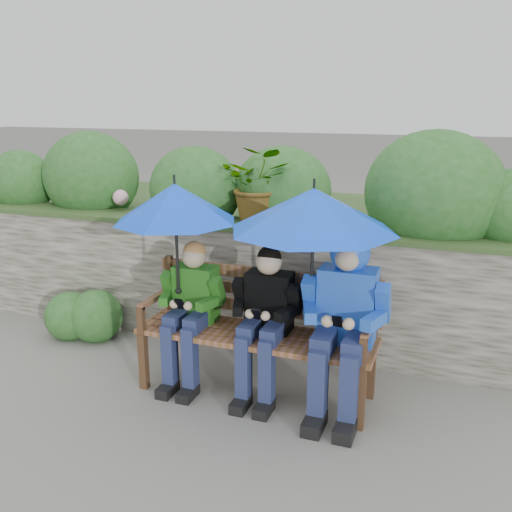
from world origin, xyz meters
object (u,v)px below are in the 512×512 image
(park_bench, at_px, (259,323))
(umbrella_right, at_px, (314,210))
(boy_left, at_px, (191,306))
(boy_right, at_px, (344,311))
(umbrella_left, at_px, (175,203))
(boy_middle, at_px, (265,315))

(park_bench, relative_size, umbrella_right, 1.51)
(boy_left, relative_size, umbrella_right, 0.95)
(park_bench, distance_m, boy_right, 0.64)
(umbrella_left, bearing_deg, boy_left, 3.27)
(boy_left, relative_size, umbrella_left, 1.20)
(umbrella_left, bearing_deg, park_bench, 7.28)
(park_bench, relative_size, umbrella_left, 1.91)
(boy_left, distance_m, boy_right, 1.11)
(park_bench, distance_m, umbrella_left, 1.01)
(park_bench, xyz_separation_m, umbrella_right, (0.38, -0.05, 0.84))
(boy_middle, xyz_separation_m, umbrella_left, (-0.65, -0.00, 0.73))
(park_bench, bearing_deg, boy_right, -6.63)
(boy_middle, bearing_deg, boy_left, 179.82)
(boy_left, height_order, umbrella_right, umbrella_right)
(park_bench, relative_size, boy_left, 1.59)
(park_bench, height_order, boy_right, boy_right)
(boy_right, bearing_deg, umbrella_right, 174.96)
(umbrella_left, bearing_deg, umbrella_right, 1.42)
(boy_right, bearing_deg, boy_middle, -179.95)
(boy_middle, bearing_deg, umbrella_right, 3.77)
(boy_right, relative_size, umbrella_right, 1.09)
(boy_middle, relative_size, boy_right, 0.89)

